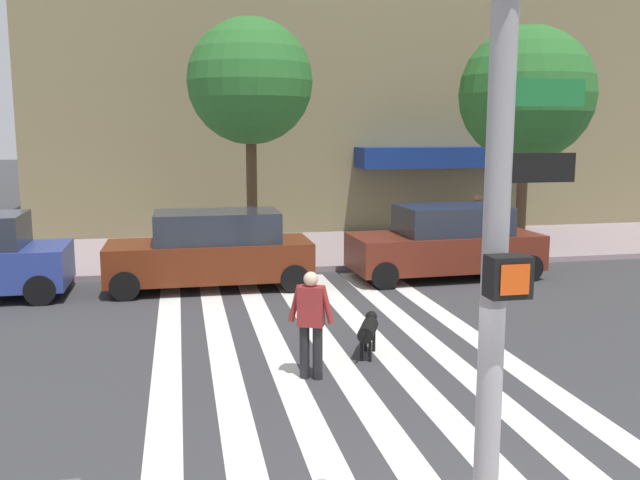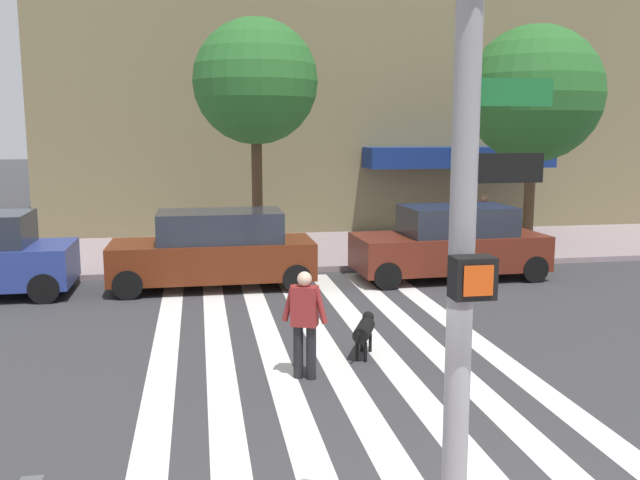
{
  "view_description": "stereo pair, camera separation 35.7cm",
  "coord_description": "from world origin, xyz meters",
  "px_view_note": "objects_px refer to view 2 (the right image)",
  "views": [
    {
      "loc": [
        -2.72,
        -4.87,
        3.71
      ],
      "look_at": [
        -0.02,
        8.29,
        1.53
      ],
      "focal_mm": 38.47,
      "sensor_mm": 36.0,
      "label": 1
    },
    {
      "loc": [
        -2.37,
        -4.94,
        3.71
      ],
      "look_at": [
        -0.02,
        8.29,
        1.53
      ],
      "focal_mm": 38.47,
      "sensor_mm": 36.0,
      "label": 2
    }
  ],
  "objects_px": {
    "street_tree_nearest": "(256,82)",
    "pedestrian_dog_walker": "(305,319)",
    "parked_car_behind_first": "(215,250)",
    "street_tree_middle": "(534,95)",
    "traffic_light_pole": "(469,158)",
    "dog_on_leash": "(364,330)",
    "pedestrian_bystander": "(484,218)",
    "parked_car_third_in_line": "(451,243)"
  },
  "relations": [
    {
      "from": "traffic_light_pole",
      "to": "street_tree_nearest",
      "type": "height_order",
      "value": "street_tree_nearest"
    },
    {
      "from": "traffic_light_pole",
      "to": "parked_car_third_in_line",
      "type": "distance_m",
      "value": 12.85
    },
    {
      "from": "parked_car_third_in_line",
      "to": "pedestrian_dog_walker",
      "type": "relative_size",
      "value": 2.92
    },
    {
      "from": "street_tree_nearest",
      "to": "pedestrian_dog_walker",
      "type": "relative_size",
      "value": 3.97
    },
    {
      "from": "traffic_light_pole",
      "to": "street_tree_nearest",
      "type": "distance_m",
      "value": 14.63
    },
    {
      "from": "parked_car_third_in_line",
      "to": "dog_on_leash",
      "type": "bearing_deg",
      "value": -123.13
    },
    {
      "from": "street_tree_nearest",
      "to": "pedestrian_dog_walker",
      "type": "xyz_separation_m",
      "value": [
        -0.1,
        -9.1,
        -4.02
      ]
    },
    {
      "from": "pedestrian_bystander",
      "to": "parked_car_third_in_line",
      "type": "bearing_deg",
      "value": -125.58
    },
    {
      "from": "parked_car_third_in_line",
      "to": "street_tree_nearest",
      "type": "distance_m",
      "value": 6.73
    },
    {
      "from": "street_tree_nearest",
      "to": "pedestrian_bystander",
      "type": "relative_size",
      "value": 3.97
    },
    {
      "from": "traffic_light_pole",
      "to": "street_tree_middle",
      "type": "distance_m",
      "value": 16.42
    },
    {
      "from": "traffic_light_pole",
      "to": "pedestrian_bystander",
      "type": "relative_size",
      "value": 3.54
    },
    {
      "from": "traffic_light_pole",
      "to": "pedestrian_dog_walker",
      "type": "xyz_separation_m",
      "value": [
        -0.25,
        5.46,
        -2.59
      ]
    },
    {
      "from": "street_tree_middle",
      "to": "street_tree_nearest",
      "type": "bearing_deg",
      "value": 178.81
    },
    {
      "from": "parked_car_behind_first",
      "to": "street_tree_nearest",
      "type": "bearing_deg",
      "value": 65.79
    },
    {
      "from": "street_tree_middle",
      "to": "pedestrian_bystander",
      "type": "distance_m",
      "value": 3.83
    },
    {
      "from": "pedestrian_bystander",
      "to": "pedestrian_dog_walker",
      "type": "bearing_deg",
      "value": -126.26
    },
    {
      "from": "street_tree_middle",
      "to": "dog_on_leash",
      "type": "xyz_separation_m",
      "value": [
        -6.95,
        -8.07,
        -4.25
      ]
    },
    {
      "from": "traffic_light_pole",
      "to": "parked_car_third_in_line",
      "type": "xyz_separation_m",
      "value": [
        4.43,
        11.77,
        -2.63
      ]
    },
    {
      "from": "parked_car_behind_first",
      "to": "street_tree_middle",
      "type": "xyz_separation_m",
      "value": [
        9.24,
        2.62,
        3.79
      ]
    },
    {
      "from": "traffic_light_pole",
      "to": "street_tree_middle",
      "type": "xyz_separation_m",
      "value": [
        7.82,
        14.39,
        1.17
      ]
    },
    {
      "from": "dog_on_leash",
      "to": "street_tree_nearest",
      "type": "bearing_deg",
      "value": 97.18
    },
    {
      "from": "dog_on_leash",
      "to": "pedestrian_dog_walker",
      "type": "bearing_deg",
      "value": -142.61
    },
    {
      "from": "pedestrian_bystander",
      "to": "parked_car_behind_first",
      "type": "bearing_deg",
      "value": -158.96
    },
    {
      "from": "traffic_light_pole",
      "to": "parked_car_behind_first",
      "type": "distance_m",
      "value": 12.14
    },
    {
      "from": "traffic_light_pole",
      "to": "street_tree_nearest",
      "type": "bearing_deg",
      "value": 90.63
    },
    {
      "from": "street_tree_nearest",
      "to": "pedestrian_dog_walker",
      "type": "bearing_deg",
      "value": -90.6
    },
    {
      "from": "traffic_light_pole",
      "to": "street_tree_nearest",
      "type": "xyz_separation_m",
      "value": [
        -0.16,
        14.56,
        1.43
      ]
    },
    {
      "from": "street_tree_middle",
      "to": "pedestrian_bystander",
      "type": "relative_size",
      "value": 3.97
    },
    {
      "from": "parked_car_third_in_line",
      "to": "street_tree_nearest",
      "type": "xyz_separation_m",
      "value": [
        -4.59,
        2.79,
        4.06
      ]
    },
    {
      "from": "parked_car_behind_first",
      "to": "street_tree_middle",
      "type": "height_order",
      "value": "street_tree_middle"
    },
    {
      "from": "parked_car_third_in_line",
      "to": "traffic_light_pole",
      "type": "bearing_deg",
      "value": -110.63
    },
    {
      "from": "pedestrian_bystander",
      "to": "traffic_light_pole",
      "type": "bearing_deg",
      "value": -114.09
    },
    {
      "from": "parked_car_behind_first",
      "to": "street_tree_nearest",
      "type": "distance_m",
      "value": 5.07
    },
    {
      "from": "traffic_light_pole",
      "to": "dog_on_leash",
      "type": "relative_size",
      "value": 5.37
    },
    {
      "from": "parked_car_third_in_line",
      "to": "dog_on_leash",
      "type": "height_order",
      "value": "parked_car_third_in_line"
    },
    {
      "from": "street_tree_middle",
      "to": "dog_on_leash",
      "type": "distance_m",
      "value": 11.46
    },
    {
      "from": "street_tree_middle",
      "to": "pedestrian_bystander",
      "type": "xyz_separation_m",
      "value": [
        -1.17,
        0.48,
        -3.62
      ]
    },
    {
      "from": "dog_on_leash",
      "to": "pedestrian_bystander",
      "type": "relative_size",
      "value": 0.66
    },
    {
      "from": "traffic_light_pole",
      "to": "pedestrian_bystander",
      "type": "distance_m",
      "value": 16.47
    },
    {
      "from": "street_tree_middle",
      "to": "pedestrian_bystander",
      "type": "bearing_deg",
      "value": 157.78
    },
    {
      "from": "parked_car_third_in_line",
      "to": "street_tree_middle",
      "type": "bearing_deg",
      "value": 37.69
    }
  ]
}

